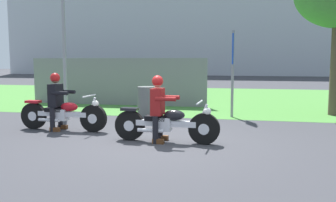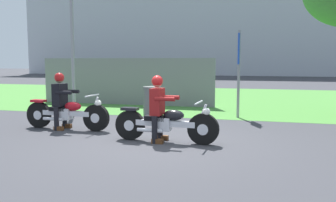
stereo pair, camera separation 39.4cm
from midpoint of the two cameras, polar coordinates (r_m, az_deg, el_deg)
name	(u,v)px [view 2 (the right image)]	position (r m, az deg, el deg)	size (l,w,h in m)	color
ground	(159,142)	(7.71, 0.08, -6.44)	(120.00, 120.00, 0.00)	#38383D
grass_verge	(217,98)	(16.72, 8.34, 0.45)	(60.00, 12.00, 0.01)	#478438
stadium_facade	(238,13)	(46.06, 11.17, 13.38)	(53.38, 8.00, 14.86)	#B2B7C1
motorcycle_lead	(166,124)	(7.60, 1.14, -3.59)	(2.26, 0.66, 0.88)	black
rider_lead	(158,103)	(7.59, -0.07, -0.36)	(0.56, 0.48, 1.40)	black
motorcycle_follow	(67,114)	(9.30, -14.42, -1.93)	(2.29, 0.66, 0.89)	black
rider_follow	(61,96)	(9.34, -15.36, 0.71)	(0.56, 0.48, 1.41)	black
trash_can	(152,101)	(11.33, -1.51, 0.00)	(0.55, 0.55, 0.90)	#595E5B
sign_banner	(239,60)	(11.06, 12.09, 6.31)	(0.08, 0.60, 2.60)	gray
fence_segment	(125,82)	(14.16, -5.97, 3.06)	(7.00, 0.06, 1.80)	slate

